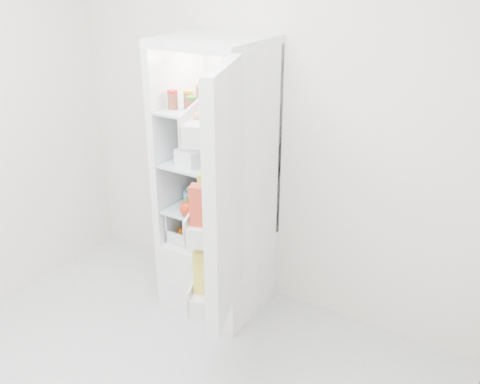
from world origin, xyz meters
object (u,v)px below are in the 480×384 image
Objects in this scene: mushroom_bowl at (195,195)px; fridge_door at (219,201)px; red_cabbage at (220,192)px; refrigerator at (221,213)px.

fridge_door is (0.57, -0.55, 0.31)m from mushroom_bowl.
fridge_door reaches higher than red_cabbage.
fridge_door is at bearing -56.81° from refrigerator.
refrigerator reaches higher than mushroom_bowl.
refrigerator reaches higher than red_cabbage.
fridge_door is (0.40, -0.59, 0.27)m from red_cabbage.
mushroom_bowl is at bearing -167.07° from red_cabbage.
red_cabbage is (0.01, -0.03, 0.16)m from refrigerator.
fridge_door reaches higher than mushroom_bowl.
red_cabbage is at bearing -70.02° from refrigerator.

